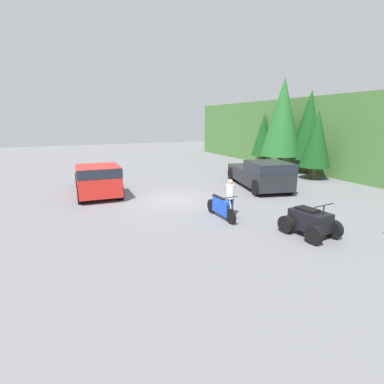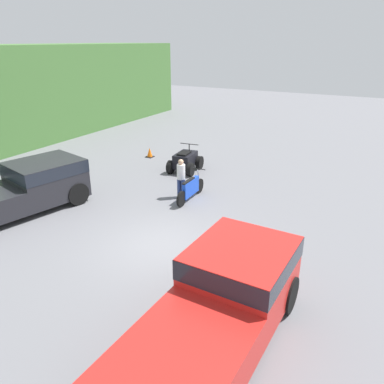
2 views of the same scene
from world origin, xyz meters
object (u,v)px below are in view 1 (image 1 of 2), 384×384
at_px(rider_person, 230,197).
at_px(quad_atv, 310,222).
at_px(pickup_truck_red, 97,178).
at_px(pickup_truck_second, 262,173).
at_px(dirt_bike, 221,208).

bearing_deg(rider_person, quad_atv, 26.96).
distance_m(pickup_truck_red, rider_person, 8.08).
xyz_separation_m(pickup_truck_second, rider_person, (4.04, -4.70, -0.05)).
xyz_separation_m(pickup_truck_red, quad_atv, (9.62, 6.33, -0.44)).
distance_m(pickup_truck_second, rider_person, 6.20).
xyz_separation_m(dirt_bike, rider_person, (-0.01, 0.45, 0.45)).
bearing_deg(pickup_truck_red, quad_atv, 35.38).
bearing_deg(rider_person, pickup_truck_red, -143.14).
xyz_separation_m(pickup_truck_red, pickup_truck_second, (2.47, 9.49, 0.00)).
relative_size(pickup_truck_second, quad_atv, 3.03).
distance_m(dirt_bike, quad_atv, 3.68).
bearing_deg(dirt_bike, pickup_truck_red, -147.71).
height_order(pickup_truck_second, rider_person, pickup_truck_second).
bearing_deg(quad_atv, pickup_truck_red, -152.85).
xyz_separation_m(pickup_truck_red, rider_person, (6.51, 4.79, -0.04)).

